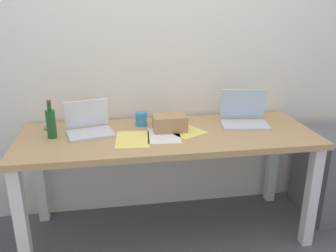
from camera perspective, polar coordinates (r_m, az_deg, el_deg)
The scene contains 13 objects.
ground_plane at distance 2.68m, azimuth 0.00°, elevation -16.60°, with size 8.00×8.00×0.00m, color #515459.
back_wall at distance 2.59m, azimuth -1.49°, elevation 13.32°, with size 5.20×0.08×2.60m, color silver.
desk at distance 2.35m, azimuth 0.00°, elevation -3.39°, with size 1.95×0.71×0.76m.
laptop_left at distance 2.35m, azimuth -12.75°, elevation -0.14°, with size 0.33×0.29×0.21m.
laptop_right at distance 2.53m, azimuth 12.30°, elevation 1.47°, with size 0.35×0.28×0.24m.
beer_bottle at distance 2.33m, azimuth -18.55°, elevation 0.48°, with size 0.06×0.06×0.25m.
computer_mouse at distance 2.53m, azimuth -18.67°, elevation -0.01°, with size 0.06×0.10×0.03m, color #4C9E56.
cardboard_box at distance 2.35m, azimuth 0.28°, elevation 0.49°, with size 0.22×0.16×0.11m, color tan.
coffee_mug at distance 2.46m, azimuth -4.39°, elevation 1.16°, with size 0.08×0.08×0.10m, color #338CC6.
paper_yellow_folder at distance 2.22m, azimuth -5.80°, elevation -2.16°, with size 0.21×0.30×0.00m, color #F4E06B.
paper_sheet_center at distance 2.27m, azimuth -0.67°, elevation -1.53°, with size 0.21×0.30×0.00m, color white.
paper_sheet_near_back at distance 2.37m, azimuth 2.39°, elevation -0.65°, with size 0.21×0.30×0.00m, color #F4E06B.
filing_cabinet at distance 3.00m, azimuth 25.09°, elevation -7.10°, with size 0.40×0.48×0.65m, color slate.
Camera 1 is at (-0.34, -2.14, 1.57)m, focal length 37.35 mm.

